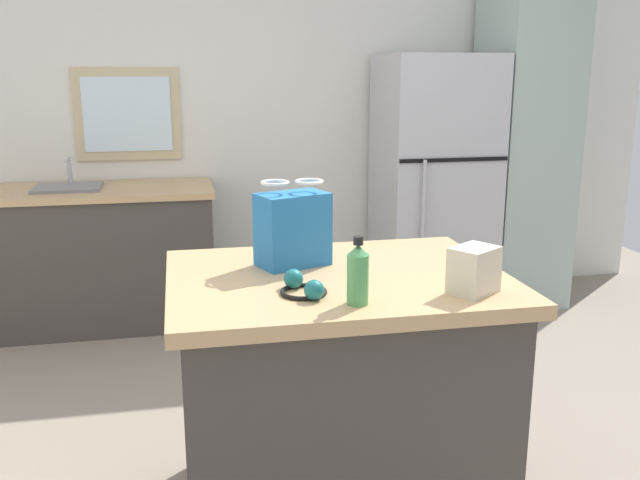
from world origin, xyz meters
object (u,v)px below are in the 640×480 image
at_px(kitchen_island, 337,396).
at_px(ear_defenders, 304,287).
at_px(refrigerator, 433,183).
at_px(bottle, 358,274).
at_px(shopping_bag, 293,228).
at_px(small_box, 474,270).
at_px(tall_cabinet, 523,142).

height_order(kitchen_island, ear_defenders, ear_defenders).
xyz_separation_m(refrigerator, bottle, (-1.19, -2.50, 0.17)).
distance_m(kitchen_island, shopping_bag, 0.63).
distance_m(small_box, bottle, 0.39).
bearing_deg(kitchen_island, tall_cabinet, 50.24).
bearing_deg(shopping_bag, bottle, -75.32).
distance_m(refrigerator, tall_cabinet, 0.70).
bearing_deg(ear_defenders, shopping_bag, 86.25).
distance_m(kitchen_island, ear_defenders, 0.54).
bearing_deg(ear_defenders, bottle, -41.64).
xyz_separation_m(tall_cabinet, small_box, (-1.44, -2.47, -0.12)).
bearing_deg(kitchen_island, refrigerator, 61.76).
relative_size(kitchen_island, ear_defenders, 6.01).
height_order(kitchen_island, refrigerator, refrigerator).
bearing_deg(small_box, ear_defenders, 169.93).
bearing_deg(shopping_bag, refrigerator, 57.33).
distance_m(bottle, ear_defenders, 0.20).
height_order(refrigerator, small_box, refrigerator).
xyz_separation_m(shopping_bag, ear_defenders, (-0.02, -0.33, -0.11)).
bearing_deg(small_box, shopping_bag, 139.84).
distance_m(kitchen_island, small_box, 0.71).
height_order(refrigerator, bottle, refrigerator).
bearing_deg(small_box, kitchen_island, 143.72).
height_order(shopping_bag, ear_defenders, shopping_bag).
distance_m(small_box, ear_defenders, 0.54).
bearing_deg(ear_defenders, small_box, -10.07).
bearing_deg(tall_cabinet, kitchen_island, -129.76).
xyz_separation_m(kitchen_island, small_box, (0.38, -0.28, 0.53)).
xyz_separation_m(kitchen_island, ear_defenders, (-0.15, -0.18, 0.48)).
bearing_deg(tall_cabinet, shopping_bag, -133.77).
xyz_separation_m(refrigerator, shopping_bag, (-1.31, -2.04, 0.21)).
relative_size(bottle, ear_defenders, 1.09).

